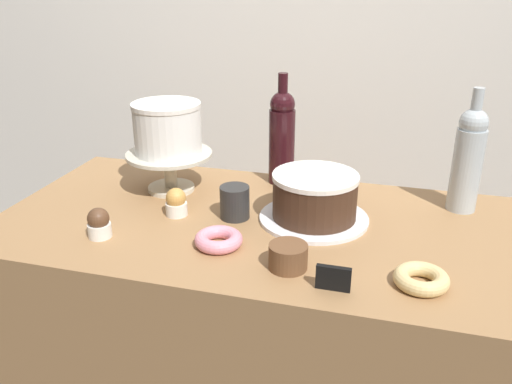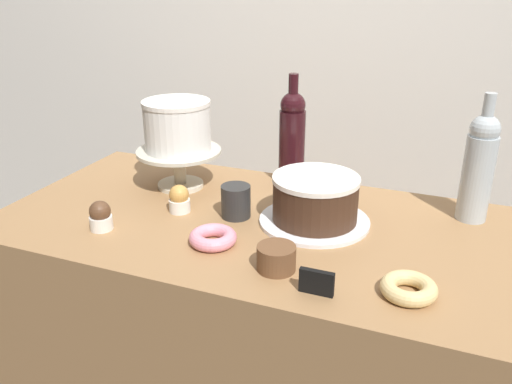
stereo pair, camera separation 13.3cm
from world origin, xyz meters
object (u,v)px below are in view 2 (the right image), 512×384
object	(u,v)px
white_layer_cake	(177,126)
price_sign_chalkboard	(317,282)
wine_bottle_dark_red	(293,137)
cupcake_caramel	(179,199)
cupcake_chocolate	(101,216)
donut_glazed	(409,288)
cookie_stack	(276,258)
wine_bottle_clear	(479,166)
coffee_cup_ceramic	(236,201)
chocolate_round_cake	(315,198)
donut_pink	(213,238)
cake_stand_pedestal	(179,161)

from	to	relation	value
white_layer_cake	price_sign_chalkboard	xyz separation A→B (m)	(0.52, -0.40, -0.16)
wine_bottle_dark_red	cupcake_caramel	distance (m)	0.39
cupcake_chocolate	donut_glazed	distance (m)	0.74
white_layer_cake	cookie_stack	bearing A→B (deg)	-38.78
wine_bottle_clear	coffee_cup_ceramic	xyz separation A→B (m)	(-0.56, -0.21, -0.10)
chocolate_round_cake	coffee_cup_ceramic	world-z (taller)	chocolate_round_cake
cupcake_caramel	donut_pink	bearing A→B (deg)	-39.00
white_layer_cake	donut_glazed	distance (m)	0.79
white_layer_cake	cookie_stack	distance (m)	0.56
chocolate_round_cake	coffee_cup_ceramic	bearing A→B (deg)	-169.05
wine_bottle_dark_red	cookie_stack	size ratio (longest dim) A/B	3.87
chocolate_round_cake	donut_glazed	distance (m)	0.36
white_layer_cake	cupcake_caramel	bearing A→B (deg)	-61.55
white_layer_cake	chocolate_round_cake	bearing A→B (deg)	-11.65
donut_glazed	cupcake_chocolate	bearing A→B (deg)	178.65
cupcake_caramel	price_sign_chalkboard	xyz separation A→B (m)	(0.44, -0.24, -0.01)
wine_bottle_clear	donut_glazed	world-z (taller)	wine_bottle_clear
cupcake_chocolate	donut_glazed	bearing A→B (deg)	-1.35
donut_glazed	price_sign_chalkboard	xyz separation A→B (m)	(-0.17, -0.06, 0.01)
cupcake_chocolate	cupcake_caramel	world-z (taller)	same
cupcake_caramel	donut_glazed	bearing A→B (deg)	-16.45
wine_bottle_dark_red	cupcake_chocolate	bearing A→B (deg)	-126.19
wine_bottle_clear	price_sign_chalkboard	world-z (taller)	wine_bottle_clear
cake_stand_pedestal	cupcake_chocolate	distance (m)	0.32
wine_bottle_clear	cupcake_chocolate	xyz separation A→B (m)	(-0.84, -0.40, -0.11)
cake_stand_pedestal	cupcake_caramel	xyz separation A→B (m)	(0.08, -0.15, -0.04)
cupcake_chocolate	donut_pink	size ratio (longest dim) A/B	0.66
cake_stand_pedestal	chocolate_round_cake	distance (m)	0.44
white_layer_cake	wine_bottle_dark_red	distance (m)	0.33
wine_bottle_clear	donut_glazed	distance (m)	0.45
wine_bottle_dark_red	coffee_cup_ceramic	size ratio (longest dim) A/B	3.83
donut_glazed	donut_pink	world-z (taller)	same
cupcake_caramel	donut_glazed	size ratio (longest dim) A/B	0.66
chocolate_round_cake	price_sign_chalkboard	world-z (taller)	chocolate_round_cake
donut_pink	cookie_stack	size ratio (longest dim) A/B	1.33
price_sign_chalkboard	cupcake_caramel	bearing A→B (deg)	151.30
wine_bottle_clear	cupcake_caramel	world-z (taller)	wine_bottle_clear
wine_bottle_clear	cupcake_caramel	bearing A→B (deg)	-161.60
chocolate_round_cake	cupcake_chocolate	xyz separation A→B (m)	(-0.48, -0.23, -0.03)
cake_stand_pedestal	price_sign_chalkboard	xyz separation A→B (m)	(0.52, -0.40, -0.05)
cookie_stack	coffee_cup_ceramic	xyz separation A→B (m)	(-0.19, 0.21, 0.02)
cookie_stack	coffee_cup_ceramic	bearing A→B (deg)	131.56
cookie_stack	wine_bottle_clear	bearing A→B (deg)	48.07
cupcake_caramel	cake_stand_pedestal	bearing A→B (deg)	118.45
chocolate_round_cake	wine_bottle_clear	distance (m)	0.41
donut_glazed	donut_pink	distance (m)	0.45
wine_bottle_dark_red	cookie_stack	bearing A→B (deg)	-75.65
white_layer_cake	donut_glazed	size ratio (longest dim) A/B	1.70
cupcake_caramel	cookie_stack	bearing A→B (deg)	-28.59
donut_glazed	coffee_cup_ceramic	distance (m)	0.51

